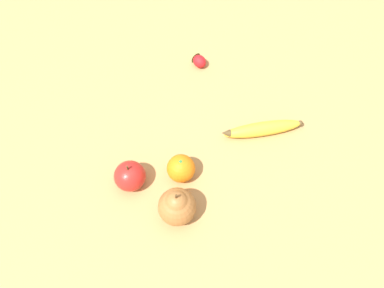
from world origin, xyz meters
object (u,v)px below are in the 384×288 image
strawberry (199,61)px  banana (262,129)px  pear (177,206)px  apple (130,176)px  orange (181,168)px

strawberry → banana: bearing=174.9°
pear → apple: 0.14m
banana → pear: (-0.30, -0.01, 0.03)m
pear → banana: bearing=1.4°
orange → apple: bearing=144.4°
orange → strawberry: (0.28, 0.22, -0.02)m
banana → strawberry: 0.28m
pear → strawberry: size_ratio=2.06×
orange → strawberry: bearing=37.9°
pear → orange: bearing=41.1°
apple → orange: bearing=-35.6°
banana → orange: orange is taller
banana → strawberry: (0.06, 0.28, -0.00)m
apple → banana: bearing=-21.2°
banana → orange: (-0.23, 0.06, 0.02)m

